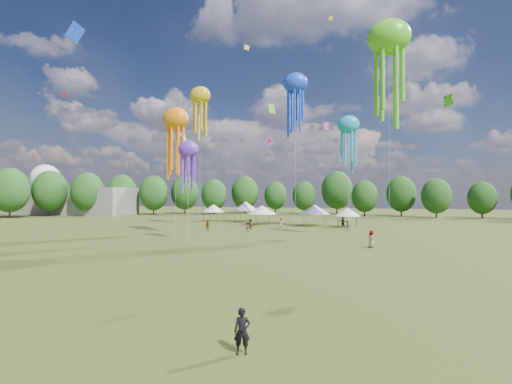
# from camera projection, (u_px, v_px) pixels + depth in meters

# --- Properties ---
(ground) EXTENTS (300.00, 300.00, 0.00)m
(ground) POSITION_uv_depth(u_px,v_px,m) (101.00, 307.00, 18.22)
(ground) COLOR #384416
(ground) RESTS_ON ground
(observer_main) EXTENTS (0.69, 0.55, 1.64)m
(observer_main) POSITION_uv_depth(u_px,v_px,m) (242.00, 331.00, 12.80)
(observer_main) COLOR black
(observer_main) RESTS_ON ground
(spectator_near) EXTENTS (0.82, 0.69, 1.53)m
(spectator_near) POSITION_uv_depth(u_px,v_px,m) (248.00, 227.00, 55.07)
(spectator_near) COLOR gray
(spectator_near) RESTS_ON ground
(spectators_far) EXTENTS (25.81, 25.74, 1.92)m
(spectators_far) POSITION_uv_depth(u_px,v_px,m) (304.00, 225.00, 57.80)
(spectators_far) COLOR gray
(spectators_far) RESTS_ON ground
(festival_tents) EXTENTS (33.88, 12.26, 4.42)m
(festival_tents) POSITION_uv_depth(u_px,v_px,m) (271.00, 209.00, 72.28)
(festival_tents) COLOR #47474C
(festival_tents) RESTS_ON ground
(show_kites) EXTENTS (37.75, 25.66, 32.22)m
(show_kites) POSITION_uv_depth(u_px,v_px,m) (311.00, 88.00, 56.22)
(show_kites) COLOR orange
(show_kites) RESTS_ON ground
(small_kites) EXTENTS (66.95, 60.44, 42.28)m
(small_kites) POSITION_uv_depth(u_px,v_px,m) (277.00, 45.00, 59.68)
(small_kites) COLOR orange
(small_kites) RESTS_ON ground
(treeline) EXTENTS (201.57, 95.24, 13.43)m
(treeline) POSITION_uv_depth(u_px,v_px,m) (285.00, 192.00, 79.26)
(treeline) COLOR #38281C
(treeline) RESTS_ON ground
(hangar) EXTENTS (40.00, 12.00, 8.00)m
(hangar) POSITION_uv_depth(u_px,v_px,m) (70.00, 201.00, 107.92)
(hangar) COLOR gray
(hangar) RESTS_ON ground
(radome) EXTENTS (9.00, 9.00, 16.00)m
(radome) POSITION_uv_depth(u_px,v_px,m) (46.00, 183.00, 118.33)
(radome) COLOR white
(radome) RESTS_ON ground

